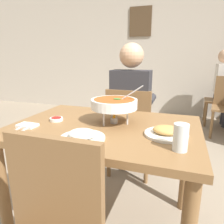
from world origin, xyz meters
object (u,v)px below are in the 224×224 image
object	(u,v)px
dining_table_main	(105,143)
chair_diner_main	(130,128)
curry_bowl	(114,104)
patron_bg_right	(224,84)
rice_plate	(82,136)
appetizer_plate	(166,132)
sauce_dish	(56,119)
drink_glass	(180,139)
diner_main	(131,104)

from	to	relation	value
dining_table_main	chair_diner_main	bearing A→B (deg)	90.00
curry_bowl	patron_bg_right	xyz separation A→B (m)	(1.08, 2.72, -0.15)
rice_plate	patron_bg_right	xyz separation A→B (m)	(1.15, 3.04, -0.04)
appetizer_plate	dining_table_main	bearing A→B (deg)	171.47
curry_bowl	patron_bg_right	size ratio (longest dim) A/B	0.25
rice_plate	appetizer_plate	size ratio (longest dim) A/B	1.00
sauce_dish	curry_bowl	bearing A→B (deg)	11.23
rice_plate	drink_glass	xyz separation A→B (m)	(0.49, 0.03, 0.04)
chair_diner_main	patron_bg_right	distance (m)	2.37
curry_bowl	drink_glass	world-z (taller)	curry_bowl
dining_table_main	drink_glass	distance (m)	0.55
diner_main	rice_plate	xyz separation A→B (m)	(-0.03, -1.00, 0.04)
dining_table_main	rice_plate	size ratio (longest dim) A/B	4.91
patron_bg_right	chair_diner_main	bearing A→B (deg)	-118.49
dining_table_main	chair_diner_main	world-z (taller)	chair_diner_main
chair_diner_main	sauce_dish	distance (m)	0.84
dining_table_main	patron_bg_right	bearing A→B (deg)	67.94
chair_diner_main	appetizer_plate	xyz separation A→B (m)	(0.39, -0.76, 0.27)
sauce_dish	patron_bg_right	xyz separation A→B (m)	(1.47, 2.79, -0.03)
chair_diner_main	patron_bg_right	xyz separation A→B (m)	(1.13, 2.08, 0.24)
diner_main	appetizer_plate	bearing A→B (deg)	-63.95
drink_glass	chair_diner_main	bearing A→B (deg)	116.35
dining_table_main	sauce_dish	size ratio (longest dim) A/B	13.09
appetizer_plate	drink_glass	distance (m)	0.19
diner_main	appetizer_plate	distance (m)	0.89
rice_plate	drink_glass	bearing A→B (deg)	3.21
drink_glass	patron_bg_right	bearing A→B (deg)	77.58
diner_main	curry_bowl	size ratio (longest dim) A/B	3.94
drink_glass	appetizer_plate	bearing A→B (deg)	113.33
dining_table_main	appetizer_plate	size ratio (longest dim) A/B	4.91
appetizer_plate	drink_glass	xyz separation A→B (m)	(0.07, -0.17, 0.04)
diner_main	dining_table_main	bearing A→B (deg)	-90.00
diner_main	sauce_dish	bearing A→B (deg)	-114.87
sauce_dish	patron_bg_right	size ratio (longest dim) A/B	0.07
curry_bowl	dining_table_main	bearing A→B (deg)	-124.01
diner_main	appetizer_plate	xyz separation A→B (m)	(0.39, -0.80, 0.04)
rice_plate	appetizer_plate	xyz separation A→B (m)	(0.42, 0.20, 0.00)
chair_diner_main	diner_main	world-z (taller)	diner_main
sauce_dish	drink_glass	bearing A→B (deg)	-15.06
rice_plate	sauce_dish	xyz separation A→B (m)	(-0.32, 0.25, -0.01)
diner_main	curry_bowl	world-z (taller)	diner_main
curry_bowl	sauce_dish	size ratio (longest dim) A/B	3.69
sauce_dish	drink_glass	xyz separation A→B (m)	(0.81, -0.22, 0.05)
curry_bowl	sauce_dish	world-z (taller)	curry_bowl
curry_bowl	rice_plate	world-z (taller)	curry_bowl
drink_glass	sauce_dish	bearing A→B (deg)	164.94
drink_glass	patron_bg_right	size ratio (longest dim) A/B	0.10
dining_table_main	appetizer_plate	distance (m)	0.42
appetizer_plate	drink_glass	bearing A→B (deg)	-66.67
rice_plate	sauce_dish	distance (m)	0.40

